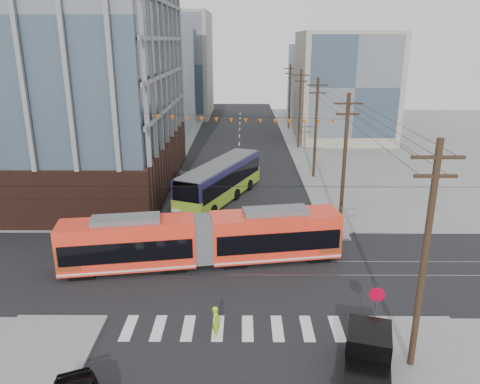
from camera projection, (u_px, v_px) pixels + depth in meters
name	position (u px, v px, depth m)	size (l,w,h in m)	color
ground	(234.00, 299.00, 27.97)	(160.00, 160.00, 0.00)	slate
office_building	(12.00, 45.00, 45.53)	(30.00, 25.00, 28.60)	#381E16
bg_bldg_nw_near	(133.00, 78.00, 74.72)	(18.00, 16.00, 18.00)	#8C99A5
bg_bldg_ne_near	(344.00, 87.00, 71.05)	(14.00, 14.00, 16.00)	gray
bg_bldg_nw_far	(170.00, 65.00, 93.41)	(16.00, 18.00, 20.00)	gray
bg_bldg_ne_far	(333.00, 82.00, 90.36)	(16.00, 16.00, 14.00)	#8C99A5
utility_pole_near	(424.00, 261.00, 20.52)	(0.30, 0.30, 11.00)	black
utility_pole_far	(290.00, 97.00, 79.47)	(0.30, 0.30, 11.00)	black
streetcar	(203.00, 240.00, 31.78)	(18.90, 2.66, 3.64)	#FF351E
city_bus	(220.00, 181.00, 44.80)	(2.89, 13.35, 3.78)	#171539
pickup_truck	(368.00, 368.00, 20.64)	(1.99, 5.58, 1.89)	black
parked_car_silver	(181.00, 205.00, 41.56)	(1.59, 4.57, 1.51)	silver
parked_car_white	(188.00, 186.00, 46.95)	(2.10, 5.17, 1.50)	white
parked_car_grey	(185.00, 177.00, 50.35)	(2.36, 5.13, 1.42)	slate
pedestrian	(216.00, 321.00, 24.25)	(0.63, 0.41, 1.72)	#A2E310
stop_sign	(375.00, 314.00, 24.03)	(0.82, 0.82, 2.69)	red
jersey_barrier	(338.00, 225.00, 38.03)	(0.98, 4.34, 0.87)	slate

